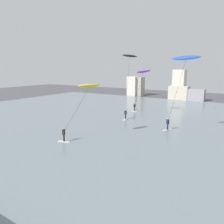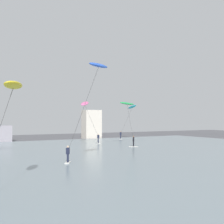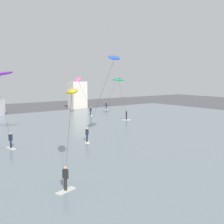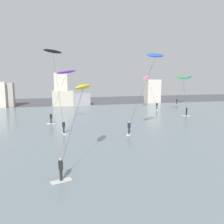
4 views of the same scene
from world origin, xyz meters
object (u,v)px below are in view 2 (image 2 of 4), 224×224
Objects in this scene: kitesurfer_green at (128,107)px; kitesurfer_blue at (96,73)px; kitesurfer_cyan at (131,110)px; kitesurfer_pink at (86,107)px; kitesurfer_yellow at (10,97)px.

kitesurfer_blue is at bearing -131.03° from kitesurfer_green.
kitesurfer_cyan is at bearing 54.75° from kitesurfer_green.
kitesurfer_yellow is at bearing -121.82° from kitesurfer_pink.
kitesurfer_blue reaches higher than kitesurfer_pink.
kitesurfer_green is 30.89m from kitesurfer_yellow.
kitesurfer_cyan is at bearing 24.13° from kitesurfer_pink.
kitesurfer_blue reaches higher than kitesurfer_yellow.
kitesurfer_blue reaches higher than kitesurfer_green.
kitesurfer_pink is (8.00, 20.34, -2.39)m from kitesurfer_blue.
kitesurfer_blue is at bearing 37.85° from kitesurfer_yellow.
kitesurfer_blue is at bearing -111.48° from kitesurfer_pink.
kitesurfer_pink reaches higher than kitesurfer_green.
kitesurfer_yellow is (-29.80, -33.04, -0.67)m from kitesurfer_cyan.
kitesurfer_green is at bearing 48.97° from kitesurfer_blue.
kitesurfer_yellow is (-21.87, -21.81, -0.63)m from kitesurfer_green.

